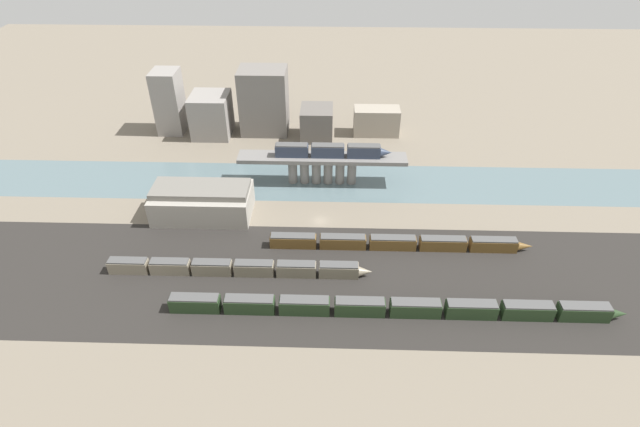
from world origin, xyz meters
The scene contains 14 objects.
ground_plane centered at (0.00, 0.00, 0.00)m, with size 400.00×400.00×0.00m, color #756B5B.
railbed_yard centered at (0.00, -24.00, 0.00)m, with size 280.00×42.00×0.01m, color #282623.
river_water centered at (0.00, 20.87, 0.00)m, with size 320.00×22.21×0.01m, color slate.
bridge centered at (0.00, 20.87, 6.63)m, with size 51.95×7.04×9.40m.
train_on_bridge centered at (2.93, 20.87, 11.32)m, with size 35.46×3.17×3.94m.
train_yard_near centered at (17.46, -34.81, 1.98)m, with size 102.11×3.00×4.02m.
train_yard_mid centered at (-19.63, -22.54, 1.85)m, with size 65.02×2.82×3.76m.
train_yard_far centered at (20.82, -11.39, 1.79)m, with size 68.67×2.79×3.66m.
warehouse_building centered at (-33.58, 2.47, 4.45)m, with size 27.50×14.63×9.36m.
city_block_far_left centered at (-56.89, 56.16, 11.48)m, with size 9.23×10.91×22.97m, color gray.
city_block_left centered at (-41.35, 53.66, 7.61)m, with size 13.60×14.35×15.22m, color gray.
city_block_center centered at (-22.21, 57.12, 11.82)m, with size 17.03×13.24×23.65m, color slate.
city_block_right centered at (-2.84, 52.40, 5.65)m, with size 11.49×12.85×11.30m, color #605B56.
city_block_far_right centered at (19.02, 55.88, 4.98)m, with size 16.59×8.02×9.96m, color gray.
Camera 1 is at (3.42, -113.73, 83.95)m, focal length 28.00 mm.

